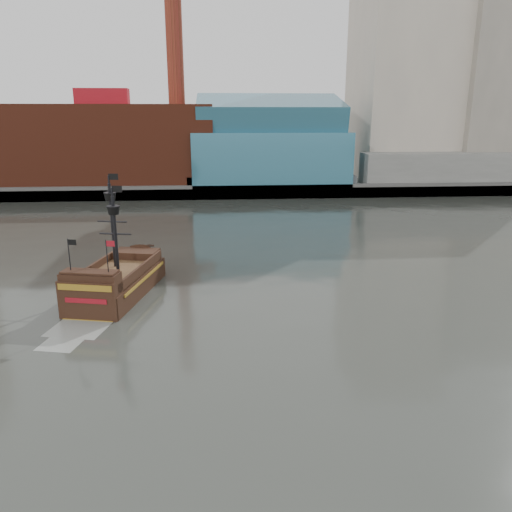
{
  "coord_description": "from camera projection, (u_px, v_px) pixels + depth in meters",
  "views": [
    {
      "loc": [
        -0.54,
        -29.91,
        15.19
      ],
      "look_at": [
        2.57,
        9.34,
        4.0
      ],
      "focal_mm": 35.0,
      "sensor_mm": 36.0,
      "label": 1
    }
  ],
  "objects": [
    {
      "name": "pirate_ship",
      "position": [
        117.0,
        284.0,
        43.27
      ],
      "size": [
        7.53,
        15.45,
        11.11
      ],
      "rotation": [
        0.0,
        0.0,
        -0.22
      ],
      "color": "black",
      "rests_on": "ground"
    },
    {
      "name": "promenade_far",
      "position": [
        219.0,
        175.0,
        120.82
      ],
      "size": [
        220.0,
        60.0,
        2.0
      ],
      "primitive_type": "cube",
      "color": "slate",
      "rests_on": "ground"
    },
    {
      "name": "seawall",
      "position": [
        220.0,
        192.0,
        92.45
      ],
      "size": [
        220.0,
        1.0,
        2.6
      ],
      "primitive_type": "cube",
      "color": "#4C4C49",
      "rests_on": "ground"
    },
    {
      "name": "skyline",
      "position": [
        241.0,
        70.0,
        107.64
      ],
      "size": [
        149.0,
        45.0,
        62.0
      ],
      "color": "brown",
      "rests_on": "promenade_far"
    },
    {
      "name": "ground",
      "position": [
        228.0,
        354.0,
        32.87
      ],
      "size": [
        400.0,
        400.0,
        0.0
      ],
      "primitive_type": "plane",
      "color": "#292B26",
      "rests_on": "ground"
    }
  ]
}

